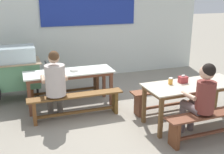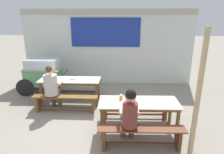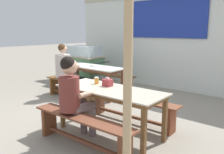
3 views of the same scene
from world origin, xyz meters
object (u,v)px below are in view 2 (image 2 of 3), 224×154
Objects in this scene: bench_near_back at (135,107)px; tissue_box at (132,97)px; wooden_support_post at (198,98)px; dining_table_near at (139,105)px; person_left_back_turned at (52,85)px; condiment_jar at (121,97)px; soup_bowl at (73,79)px; bench_near_front at (141,135)px; food_cart at (42,73)px; bench_far_back at (75,86)px; bench_far_front at (65,101)px; dining_table_far at (70,82)px; person_near_front at (129,113)px.

bench_near_back is 0.70m from tissue_box.
dining_table_near is at bearing 139.64° from wooden_support_post.
person_left_back_turned reaches higher than condiment_jar.
bench_near_back is 0.78m from condiment_jar.
bench_near_back is 2.00m from soup_bowl.
wooden_support_post is (0.93, -1.37, 0.88)m from bench_near_back.
bench_near_front is 0.87m from tissue_box.
food_cart is at bearing 141.11° from condiment_jar.
bench_near_back is at bearing -28.50° from food_cart.
food_cart is at bearing 143.50° from dining_table_near.
wooden_support_post is (2.79, -2.83, 0.87)m from bench_far_back.
condiment_jar is at bearing -26.51° from bench_far_front.
dining_table_far is at bearing 89.99° from bench_far_front.
bench_far_back is at bearing 89.99° from dining_table_far.
bench_near_front is 1.35× the size of person_near_front.
person_left_back_turned is at bearing -59.65° from food_cart.
dining_table_near is 0.57m from person_near_front.
condiment_jar is 0.05× the size of wooden_support_post.
tissue_box is at bearing -21.03° from person_left_back_turned.
bench_near_front is (1.89, -2.05, -0.34)m from dining_table_far.
food_cart is (-2.97, 1.61, 0.37)m from bench_near_back.
person_left_back_turned reaches higher than soup_bowl.
condiment_jar reaches higher than bench_near_front.
bench_far_front is 12.30× the size of tissue_box.
person_left_back_turned is at bearing 170.84° from bench_far_front.
condiment_jar is at bearing 104.61° from person_near_front.
dining_table_far is 1.00× the size of dining_table_near.
person_near_front is at bearing -35.48° from person_left_back_turned.
food_cart is (-1.11, 0.76, 0.02)m from dining_table_far.
bench_far_front is at bearing 156.75° from tissue_box.
condiment_jar is at bearing 163.86° from dining_table_near.
bench_far_back is 2.36m from bench_near_back.
person_near_front is 2.50m from soup_bowl.
tissue_box reaches higher than dining_table_near.
dining_table_near is 1.31m from wooden_support_post.
tissue_box is (-0.16, 0.71, 0.48)m from bench_near_front.
condiment_jar reaches higher than soup_bowl.
tissue_box reaches higher than bench_far_front.
food_cart is 13.59× the size of condiment_jar.
bench_far_front is 10.09× the size of soup_bowl.
wooden_support_post is (2.79, -1.63, 0.87)m from bench_far_front.
bench_far_back is at bearing 134.62° from wooden_support_post.
dining_table_near is at bearing 91.52° from bench_near_front.
dining_table_near is 0.22m from tissue_box.
person_near_front is 0.64m from tissue_box.
bench_near_back is 1.35× the size of person_left_back_turned.
dining_table_far is at bearing -34.28° from food_cart.
soup_bowl is at bearing 131.34° from bench_near_front.
bench_far_front is at bearing 149.67° from wooden_support_post.
bench_near_front is 9.87× the size of soup_bowl.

